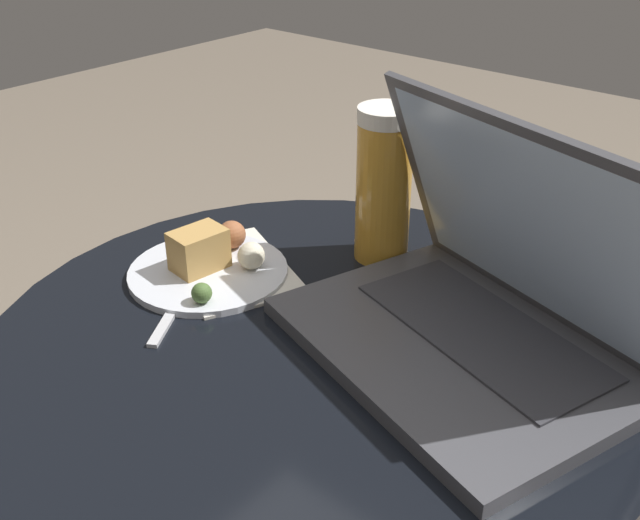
# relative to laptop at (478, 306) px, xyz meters

# --- Properties ---
(table) EXTENTS (0.74, 0.74, 0.55)m
(table) POSITION_rel_laptop_xyz_m (-0.14, -0.10, -0.18)
(table) COLOR #515156
(table) RESTS_ON ground_plane
(napkin) EXTENTS (0.23, 0.20, 0.00)m
(napkin) POSITION_rel_laptop_xyz_m (-0.32, -0.05, -0.05)
(napkin) COLOR silver
(napkin) RESTS_ON table
(laptop) EXTENTS (0.43, 0.36, 0.26)m
(laptop) POSITION_rel_laptop_xyz_m (0.00, 0.00, 0.00)
(laptop) COLOR #47474C
(laptop) RESTS_ON table
(beer_glass) EXTENTS (0.07, 0.07, 0.20)m
(beer_glass) POSITION_rel_laptop_xyz_m (-0.20, 0.10, 0.05)
(beer_glass) COLOR gold
(beer_glass) RESTS_ON table
(snack_plate) EXTENTS (0.20, 0.20, 0.06)m
(snack_plate) POSITION_rel_laptop_xyz_m (-0.34, -0.08, -0.04)
(snack_plate) COLOR silver
(snack_plate) RESTS_ON table
(fork) EXTENTS (0.11, 0.17, 0.00)m
(fork) POSITION_rel_laptop_xyz_m (-0.32, -0.14, -0.05)
(fork) COLOR silver
(fork) RESTS_ON table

